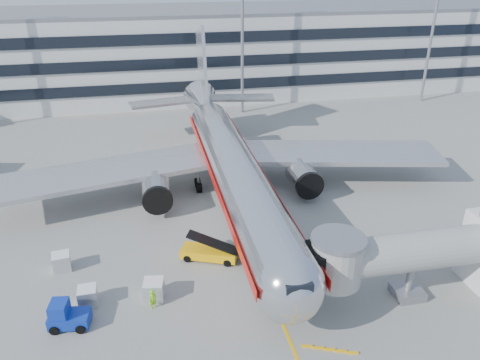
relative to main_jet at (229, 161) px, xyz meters
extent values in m
plane|color=gray|center=(0.00, -11.72, -4.23)|extent=(180.00, 180.00, 0.00)
cube|color=#F3B20C|center=(0.00, -1.72, -4.23)|extent=(0.25, 70.00, 0.01)
cylinder|color=silver|center=(0.00, -3.72, -0.03)|extent=(5.00, 36.00, 5.00)
sphere|color=silver|center=(0.00, -21.72, -0.03)|extent=(5.00, 5.00, 5.00)
cone|color=silver|center=(0.00, 19.28, 0.57)|extent=(5.00, 10.00, 5.00)
cube|color=black|center=(0.00, -23.22, 1.09)|extent=(1.80, 1.20, 0.90)
cube|color=#B7B7BC|center=(13.00, 1.78, -0.83)|extent=(24.95, 12.07, 0.50)
cube|color=#B7B7BC|center=(-13.00, 1.78, -0.83)|extent=(24.95, 12.07, 0.50)
cylinder|color=#99999E|center=(8.00, -1.72, -2.03)|extent=(3.00, 4.20, 3.00)
cylinder|color=#99999E|center=(-8.00, -1.72, -2.03)|extent=(3.00, 4.20, 3.00)
cylinder|color=black|center=(8.00, -3.72, -2.03)|extent=(3.10, 0.50, 3.10)
cylinder|color=black|center=(-8.00, -3.72, -2.03)|extent=(3.10, 0.50, 3.10)
cube|color=#B7B7BC|center=(0.00, 19.78, 4.97)|extent=(0.45, 9.39, 13.72)
cube|color=#B7B7BC|center=(5.50, 20.28, 1.17)|extent=(10.41, 4.94, 0.35)
cube|color=#B7B7BC|center=(-5.50, 20.28, 1.17)|extent=(10.41, 4.94, 0.35)
cylinder|color=gray|center=(0.00, -19.72, -3.33)|extent=(0.24, 0.24, 1.80)
cylinder|color=black|center=(0.00, -19.72, -3.78)|extent=(0.35, 0.90, 0.90)
cylinder|color=gray|center=(3.20, 2.28, -3.23)|extent=(0.30, 0.30, 2.00)
cylinder|color=gray|center=(-3.20, 2.28, -3.23)|extent=(0.30, 0.30, 2.00)
cube|color=red|center=(2.52, -3.72, 0.27)|extent=(0.06, 38.00, 0.90)
cube|color=red|center=(-2.52, -3.72, 0.27)|extent=(0.06, 38.00, 0.90)
cylinder|color=#A8A8A3|center=(10.50, -19.72, -0.03)|extent=(13.00, 3.00, 3.00)
cylinder|color=#A8A8A3|center=(4.20, -19.72, -0.03)|extent=(3.80, 3.80, 3.40)
cylinder|color=gray|center=(4.20, -19.72, 1.87)|extent=(4.00, 4.00, 0.30)
cube|color=black|center=(2.90, -19.72, -0.03)|extent=(1.40, 2.60, 2.60)
cylinder|color=gray|center=(10.50, -19.72, -2.63)|extent=(0.56, 0.56, 3.20)
cube|color=gray|center=(10.50, -19.72, -3.88)|extent=(2.20, 2.20, 0.70)
cylinder|color=black|center=(9.60, -19.72, -3.88)|extent=(0.35, 0.70, 0.70)
cylinder|color=black|center=(11.40, -19.72, -3.88)|extent=(0.35, 0.70, 0.70)
cube|color=silver|center=(0.00, 46.28, 3.27)|extent=(150.00, 24.00, 15.00)
cube|color=black|center=(0.00, 34.18, -0.23)|extent=(150.00, 0.30, 1.80)
cube|color=black|center=(0.00, 34.18, 3.77)|extent=(150.00, 0.30, 1.80)
cube|color=black|center=(0.00, 34.18, 7.77)|extent=(150.00, 0.30, 1.80)
cube|color=gray|center=(0.00, 46.28, 11.07)|extent=(150.00, 24.00, 0.60)
cylinder|color=gray|center=(8.00, 30.28, 8.27)|extent=(0.50, 0.50, 25.00)
cylinder|color=gray|center=(42.00, 30.28, 8.27)|extent=(0.50, 0.50, 25.00)
cube|color=#FFB50A|center=(-4.00, -11.53, -3.62)|extent=(5.23, 3.53, 0.78)
cube|color=black|center=(-4.00, -11.53, -2.62)|extent=(5.24, 3.11, 1.71)
cylinder|color=black|center=(-5.35, -10.12, -3.90)|extent=(0.74, 0.55, 0.67)
cylinder|color=black|center=(-5.95, -11.57, -3.90)|extent=(0.74, 0.55, 0.67)
cylinder|color=black|center=(-2.05, -11.49, -3.90)|extent=(0.74, 0.55, 0.67)
cylinder|color=black|center=(-2.65, -12.93, -3.90)|extent=(0.74, 0.55, 0.67)
cube|color=#0E2C9E|center=(-15.09, -17.74, -3.58)|extent=(3.03, 2.00, 0.91)
cube|color=#0E2C9E|center=(-15.69, -17.65, -2.67)|extent=(1.41, 1.67, 1.11)
cube|color=black|center=(-15.69, -17.65, -2.32)|extent=(1.29, 1.46, 0.10)
cylinder|color=black|center=(-15.88, -16.86, -3.88)|extent=(0.74, 0.40, 0.71)
cylinder|color=black|center=(-16.10, -18.36, -3.88)|extent=(0.74, 0.40, 0.71)
cylinder|color=black|center=(-14.08, -17.11, -3.88)|extent=(0.74, 0.40, 0.71)
cylinder|color=black|center=(-14.30, -18.61, -3.88)|extent=(0.74, 0.40, 0.71)
cube|color=silver|center=(-14.00, -15.55, -3.51)|extent=(1.43, 1.43, 1.44)
cube|color=white|center=(-14.00, -15.55, -2.78)|extent=(1.43, 1.43, 0.05)
cube|color=silver|center=(-16.54, -10.48, -3.49)|extent=(1.61, 1.61, 1.48)
cube|color=white|center=(-16.54, -10.48, -2.74)|extent=(1.61, 1.61, 0.06)
cube|color=silver|center=(-9.01, -15.90, -3.45)|extent=(1.75, 1.75, 1.57)
cube|color=white|center=(-9.01, -15.90, -2.65)|extent=(1.75, 1.75, 0.06)
imported|color=#8DE618|center=(-9.14, -17.04, -3.43)|extent=(0.68, 0.57, 1.60)
camera|label=1|loc=(-8.49, -45.74, 19.94)|focal=35.00mm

